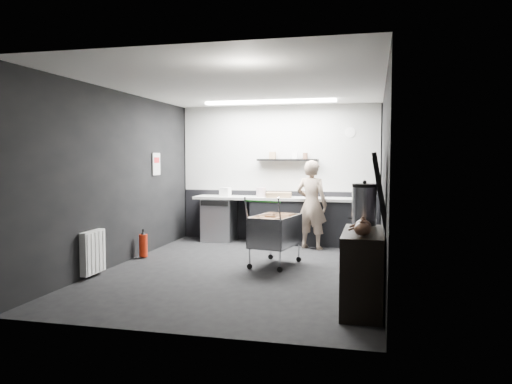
# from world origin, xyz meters

# --- Properties ---
(floor) EXTENTS (5.50, 5.50, 0.00)m
(floor) POSITION_xyz_m (0.00, 0.00, 0.00)
(floor) COLOR black
(floor) RESTS_ON ground
(ceiling) EXTENTS (5.50, 5.50, 0.00)m
(ceiling) POSITION_xyz_m (0.00, 0.00, 2.70)
(ceiling) COLOR white
(ceiling) RESTS_ON wall_back
(wall_back) EXTENTS (5.50, 0.00, 5.50)m
(wall_back) POSITION_xyz_m (0.00, 2.75, 1.35)
(wall_back) COLOR black
(wall_back) RESTS_ON floor
(wall_front) EXTENTS (5.50, 0.00, 5.50)m
(wall_front) POSITION_xyz_m (0.00, -2.75, 1.35)
(wall_front) COLOR black
(wall_front) RESTS_ON floor
(wall_left) EXTENTS (0.00, 5.50, 5.50)m
(wall_left) POSITION_xyz_m (-2.00, 0.00, 1.35)
(wall_left) COLOR black
(wall_left) RESTS_ON floor
(wall_right) EXTENTS (0.00, 5.50, 5.50)m
(wall_right) POSITION_xyz_m (2.00, 0.00, 1.35)
(wall_right) COLOR black
(wall_right) RESTS_ON floor
(kitchen_wall_panel) EXTENTS (3.95, 0.02, 1.70)m
(kitchen_wall_panel) POSITION_xyz_m (0.00, 2.73, 1.85)
(kitchen_wall_panel) COLOR beige
(kitchen_wall_panel) RESTS_ON wall_back
(dado_panel) EXTENTS (3.95, 0.02, 1.00)m
(dado_panel) POSITION_xyz_m (0.00, 2.73, 0.50)
(dado_panel) COLOR black
(dado_panel) RESTS_ON wall_back
(floating_shelf) EXTENTS (1.20, 0.22, 0.04)m
(floating_shelf) POSITION_xyz_m (0.20, 2.62, 1.62)
(floating_shelf) COLOR black
(floating_shelf) RESTS_ON wall_back
(wall_clock) EXTENTS (0.20, 0.03, 0.20)m
(wall_clock) POSITION_xyz_m (1.40, 2.72, 2.15)
(wall_clock) COLOR white
(wall_clock) RESTS_ON wall_back
(poster) EXTENTS (0.02, 0.30, 0.40)m
(poster) POSITION_xyz_m (-1.98, 1.30, 1.55)
(poster) COLOR silver
(poster) RESTS_ON wall_left
(poster_red_band) EXTENTS (0.02, 0.22, 0.10)m
(poster_red_band) POSITION_xyz_m (-1.98, 1.30, 1.62)
(poster_red_band) COLOR red
(poster_red_band) RESTS_ON poster
(radiator) EXTENTS (0.10, 0.50, 0.60)m
(radiator) POSITION_xyz_m (-1.94, -0.90, 0.35)
(radiator) COLOR white
(radiator) RESTS_ON wall_left
(ceiling_strip) EXTENTS (2.40, 0.20, 0.04)m
(ceiling_strip) POSITION_xyz_m (0.00, 1.85, 2.67)
(ceiling_strip) COLOR white
(ceiling_strip) RESTS_ON ceiling
(prep_counter) EXTENTS (3.20, 0.61, 0.90)m
(prep_counter) POSITION_xyz_m (0.14, 2.42, 0.46)
(prep_counter) COLOR black
(prep_counter) RESTS_ON floor
(person) EXTENTS (0.68, 0.54, 1.62)m
(person) POSITION_xyz_m (0.76, 1.97, 0.81)
(person) COLOR beige
(person) RESTS_ON floor
(shopping_cart) EXTENTS (0.74, 1.06, 1.05)m
(shopping_cart) POSITION_xyz_m (0.39, 0.42, 0.50)
(shopping_cart) COLOR silver
(shopping_cart) RESTS_ON floor
(sideboard) EXTENTS (0.49, 1.15, 1.73)m
(sideboard) POSITION_xyz_m (1.77, -1.50, 0.55)
(sideboard) COLOR black
(sideboard) RESTS_ON floor
(fire_extinguisher) EXTENTS (0.14, 0.14, 0.46)m
(fire_extinguisher) POSITION_xyz_m (-1.85, 0.47, 0.22)
(fire_extinguisher) COLOR red
(fire_extinguisher) RESTS_ON floor
(cardboard_box) EXTENTS (0.54, 0.45, 0.10)m
(cardboard_box) POSITION_xyz_m (0.07, 2.37, 0.95)
(cardboard_box) COLOR #997852
(cardboard_box) RESTS_ON prep_counter
(pink_tub) EXTENTS (0.18, 0.18, 0.18)m
(pink_tub) POSITION_xyz_m (-0.29, 2.42, 0.99)
(pink_tub) COLOR beige
(pink_tub) RESTS_ON prep_counter
(white_container) EXTENTS (0.22, 0.18, 0.17)m
(white_container) POSITION_xyz_m (-1.00, 2.37, 0.99)
(white_container) COLOR white
(white_container) RESTS_ON prep_counter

